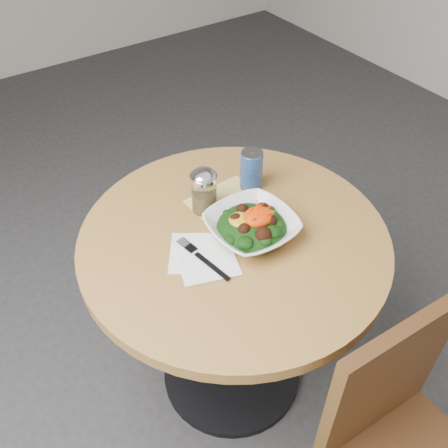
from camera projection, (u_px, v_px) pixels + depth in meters
The scene contains 9 objects.
ground at pixel (231, 373), 1.95m from camera, with size 6.00×6.00×0.00m, color #2A2A2D.
table at pixel (233, 280), 1.57m from camera, with size 0.90×0.90×0.75m.
chair at pixel (398, 438), 1.29m from camera, with size 0.39×0.39×0.84m.
cloth_napkin at pixel (229, 204), 1.54m from camera, with size 0.21×0.20×0.00m, color #E3B10B.
paper_napkins at pixel (203, 256), 1.37m from camera, with size 0.22×0.25×0.00m.
salad_bowl at pixel (252, 226), 1.41m from camera, with size 0.25×0.25×0.09m.
fork at pixel (201, 257), 1.36m from camera, with size 0.05×0.21×0.00m.
spice_shaker at pixel (204, 191), 1.47m from camera, with size 0.08×0.08×0.14m.
beverage_can at pixel (251, 170), 1.55m from camera, with size 0.07×0.07×0.14m.
Camera 1 is at (-0.61, -0.83, 1.75)m, focal length 40.00 mm.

